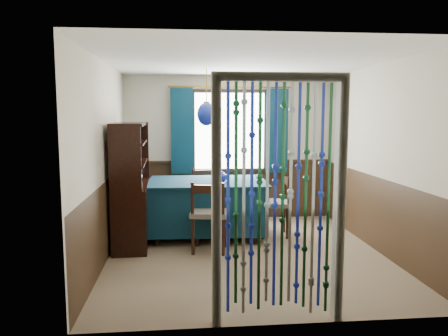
{
  "coord_description": "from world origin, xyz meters",
  "views": [
    {
      "loc": [
        -0.83,
        -5.57,
        1.83
      ],
      "look_at": [
        -0.23,
        0.59,
        1.07
      ],
      "focal_mm": 35.0,
      "sensor_mm": 36.0,
      "label": 1
    }
  ],
  "objects": [
    {
      "name": "pendant_lamp",
      "position": [
        -0.46,
        0.88,
        1.84
      ],
      "size": [
        0.28,
        0.28,
        0.83
      ],
      "color": "olive",
      "rests_on": "ceiling"
    },
    {
      "name": "sideboard",
      "position": [
        -1.55,
        0.61,
        0.6
      ],
      "size": [
        0.5,
        1.33,
        1.72
      ],
      "rotation": [
        0.0,
        0.0,
        0.03
      ],
      "color": "black",
      "rests_on": "floor"
    },
    {
      "name": "chair_near",
      "position": [
        -0.47,
        0.12,
        0.51
      ],
      "size": [
        0.55,
        0.54,
        0.96
      ],
      "rotation": [
        0.0,
        0.0,
        -0.19
      ],
      "color": "black",
      "rests_on": "floor"
    },
    {
      "name": "floor",
      "position": [
        0.0,
        0.0,
        0.0
      ],
      "size": [
        4.0,
        4.0,
        0.0
      ],
      "primitive_type": "plane",
      "color": "brown",
      "rests_on": "ground"
    },
    {
      "name": "wall_front",
      "position": [
        0.0,
        -2.0,
        1.25
      ],
      "size": [
        3.6,
        0.0,
        3.6
      ],
      "primitive_type": "plane",
      "rotation": [
        -1.57,
        0.0,
        0.0
      ],
      "color": "#BFB59C",
      "rests_on": "ground"
    },
    {
      "name": "window",
      "position": [
        0.0,
        1.95,
        1.55
      ],
      "size": [
        1.32,
        0.12,
        1.42
      ],
      "primitive_type": "cube",
      "color": "black",
      "rests_on": "wall_back"
    },
    {
      "name": "wall_left",
      "position": [
        -1.8,
        0.0,
        1.25
      ],
      "size": [
        0.0,
        4.0,
        4.0
      ],
      "primitive_type": "plane",
      "rotation": [
        1.57,
        0.0,
        1.57
      ],
      "color": "#BFB59C",
      "rests_on": "ground"
    },
    {
      "name": "vase_sideboard",
      "position": [
        -1.49,
        0.95,
        0.95
      ],
      "size": [
        0.2,
        0.2,
        0.17
      ],
      "primitive_type": "imported",
      "rotation": [
        0.0,
        0.0,
        -0.22
      ],
      "color": "beige",
      "rests_on": "sideboard"
    },
    {
      "name": "wall_back",
      "position": [
        0.0,
        2.0,
        1.25
      ],
      "size": [
        3.6,
        0.0,
        3.6
      ],
      "primitive_type": "plane",
      "rotation": [
        1.57,
        0.0,
        0.0
      ],
      "color": "#BFB59C",
      "rests_on": "ground"
    },
    {
      "name": "bowl_shelf",
      "position": [
        -1.49,
        0.38,
        1.21
      ],
      "size": [
        0.28,
        0.28,
        0.06
      ],
      "primitive_type": "imported",
      "rotation": [
        0.0,
        0.0,
        0.2
      ],
      "color": "beige",
      "rests_on": "sideboard"
    },
    {
      "name": "wainscot_left",
      "position": [
        -1.79,
        0.0,
        0.5
      ],
      "size": [
        0.0,
        4.0,
        4.0
      ],
      "primitive_type": "plane",
      "rotation": [
        1.57,
        0.0,
        1.57
      ],
      "color": "#332213",
      "rests_on": "ground"
    },
    {
      "name": "ceiling",
      "position": [
        0.0,
        0.0,
        2.5
      ],
      "size": [
        4.0,
        4.0,
        0.0
      ],
      "primitive_type": "plane",
      "rotation": [
        3.14,
        0.0,
        0.0
      ],
      "color": "silver",
      "rests_on": "ground"
    },
    {
      "name": "vase_table",
      "position": [
        -0.26,
        0.74,
        0.94
      ],
      "size": [
        0.19,
        0.19,
        0.18
      ],
      "primitive_type": "imported",
      "rotation": [
        0.0,
        0.0,
        0.11
      ],
      "color": "navy",
      "rests_on": "dining_table"
    },
    {
      "name": "wainscot_front",
      "position": [
        0.0,
        -1.99,
        0.5
      ],
      "size": [
        3.6,
        0.0,
        3.6
      ],
      "primitive_type": "plane",
      "rotation": [
        -1.57,
        0.0,
        0.0
      ],
      "color": "#332213",
      "rests_on": "ground"
    },
    {
      "name": "dining_table",
      "position": [
        -0.46,
        0.88,
        0.48
      ],
      "size": [
        1.8,
        1.27,
        0.85
      ],
      "rotation": [
        0.0,
        0.0,
        -0.03
      ],
      "color": "#0B2A3B",
      "rests_on": "floor"
    },
    {
      "name": "chair_left",
      "position": [
        -1.44,
        0.97,
        0.49
      ],
      "size": [
        0.51,
        0.52,
        0.92
      ],
      "rotation": [
        0.0,
        0.0,
        -1.39
      ],
      "color": "black",
      "rests_on": "floor"
    },
    {
      "name": "doorway",
      "position": [
        0.0,
        -1.94,
        1.05
      ],
      "size": [
        1.16,
        0.12,
        2.18
      ],
      "primitive_type": null,
      "color": "silver",
      "rests_on": "ground"
    },
    {
      "name": "chair_right",
      "position": [
        0.59,
        0.82,
        0.49
      ],
      "size": [
        0.48,
        0.5,
        0.92
      ],
      "rotation": [
        0.0,
        0.0,
        1.47
      ],
      "color": "black",
      "rests_on": "floor"
    },
    {
      "name": "wainscot_right",
      "position": [
        1.79,
        0.0,
        0.5
      ],
      "size": [
        0.0,
        4.0,
        4.0
      ],
      "primitive_type": "plane",
      "rotation": [
        1.57,
        0.0,
        -1.57
      ],
      "color": "#332213",
      "rests_on": "ground"
    },
    {
      "name": "wall_right",
      "position": [
        1.8,
        0.0,
        1.25
      ],
      "size": [
        0.0,
        4.0,
        4.0
      ],
      "primitive_type": "plane",
      "rotation": [
        1.57,
        0.0,
        -1.57
      ],
      "color": "#BFB59C",
      "rests_on": "ground"
    },
    {
      "name": "wainscot_back",
      "position": [
        0.0,
        1.99,
        0.5
      ],
      "size": [
        3.6,
        0.0,
        3.6
      ],
      "primitive_type": "plane",
      "rotation": [
        1.57,
        0.0,
        0.0
      ],
      "color": "#332213",
      "rests_on": "ground"
    },
    {
      "name": "chair_far",
      "position": [
        -0.43,
        1.6,
        0.49
      ],
      "size": [
        0.54,
        0.53,
        0.93
      ],
      "rotation": [
        0.0,
        0.0,
        3.36
      ],
      "color": "black",
      "rests_on": "floor"
    }
  ]
}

